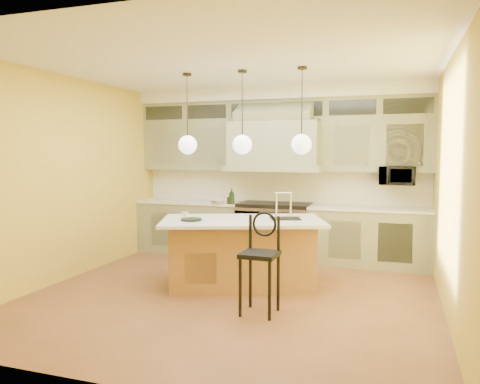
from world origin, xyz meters
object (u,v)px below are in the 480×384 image
(range, at_px, (275,231))
(kitchen_island, at_px, (243,251))
(counter_stool, at_px, (260,256))
(microwave, at_px, (397,176))

(range, distance_m, kitchen_island, 1.69)
(range, relative_size, counter_stool, 1.05)
(counter_stool, bearing_deg, kitchen_island, 120.82)
(range, height_order, kitchen_island, kitchen_island)
(counter_stool, xyz_separation_m, microwave, (1.43, 2.77, 0.80))
(range, bearing_deg, microwave, 3.12)
(counter_stool, distance_m, microwave, 3.22)
(kitchen_island, bearing_deg, microwave, 22.44)
(range, bearing_deg, counter_stool, -79.02)
(counter_stool, bearing_deg, microwave, 64.66)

